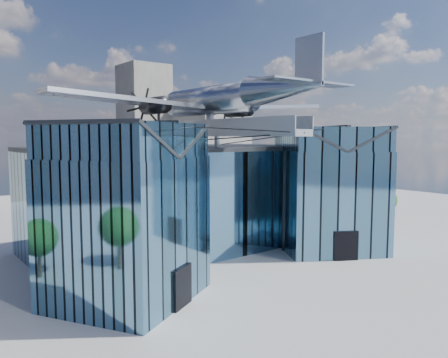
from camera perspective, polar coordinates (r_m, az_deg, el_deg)
ground_plane at (r=37.37m, az=1.93°, el=-11.30°), size 120.00×120.00×0.00m
museum at (r=40.73m, az=-3.31°, el=-1.91°), size 32.88×24.50×17.60m
bg_towers at (r=81.62m, az=-20.70°, el=4.65°), size 77.00×24.50×26.00m
tree_plaza_e at (r=55.00m, az=17.00°, el=-1.81°), size 4.87×4.87×5.90m
tree_side_e at (r=56.29m, az=20.22°, el=-2.63°), size 3.46×3.46×4.63m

